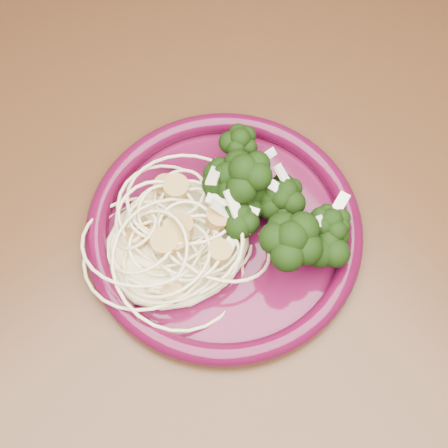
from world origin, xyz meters
TOP-DOWN VIEW (x-y plane):
  - dining_table at (0.00, 0.00)m, footprint 1.20×0.80m
  - dinner_plate at (0.02, -0.02)m, footprint 0.31×0.31m
  - spaghetti_pile at (-0.02, -0.00)m, footprint 0.16×0.15m
  - scallop_cluster at (-0.02, -0.00)m, footprint 0.14×0.14m
  - broccoli_pile at (0.07, -0.04)m, footprint 0.13×0.17m
  - onion_garnish at (0.07, -0.04)m, footprint 0.09×0.11m

SIDE VIEW (x-z plane):
  - dining_table at x=0.00m, z-range 0.28..1.03m
  - dinner_plate at x=0.02m, z-range 0.75..0.77m
  - spaghetti_pile at x=-0.02m, z-range 0.76..0.78m
  - broccoli_pile at x=0.07m, z-range 0.76..0.81m
  - scallop_cluster at x=-0.02m, z-range 0.78..0.82m
  - onion_garnish at x=0.07m, z-range 0.79..0.84m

